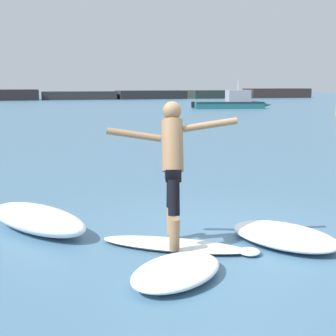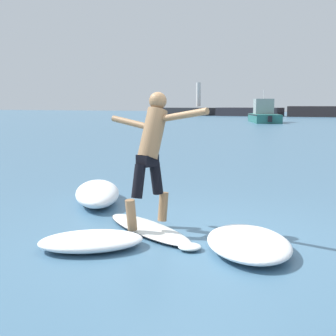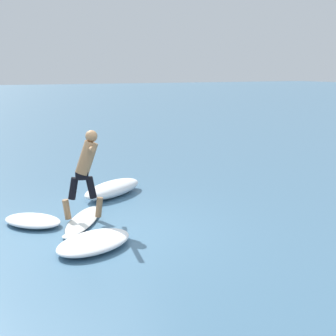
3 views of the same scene
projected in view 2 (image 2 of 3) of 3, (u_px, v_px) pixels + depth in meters
The scene contains 7 objects.
ground_plane at pixel (192, 235), 6.32m from camera, with size 200.00×200.00×0.00m, color #456F8D.
surfboard at pixel (149, 229), 6.48m from camera, with size 2.02×1.53×0.22m.
surfer at pixel (152, 146), 6.43m from camera, with size 1.69×0.89×1.85m.
fishing_boat_near_jetty at pixel (264, 115), 45.10m from camera, with size 4.72×8.32×3.14m.
wave_foam_at_tail at pixel (91, 241), 5.73m from camera, with size 1.51×1.40×0.19m.
wave_foam_at_nose at pixel (248, 243), 5.62m from camera, with size 1.57×1.83×0.22m.
wave_foam_beside at pixel (97, 193), 8.37m from camera, with size 1.73×2.12×0.36m.
Camera 2 is at (2.23, -5.72, 1.76)m, focal length 50.00 mm.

